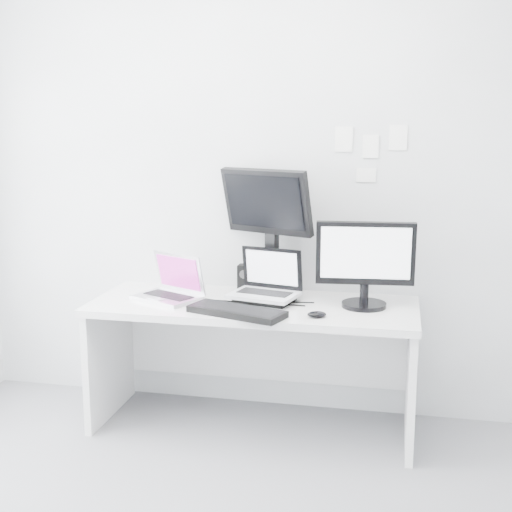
# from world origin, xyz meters

# --- Properties ---
(back_wall) EXTENTS (3.60, 0.00, 3.60)m
(back_wall) POSITION_xyz_m (0.00, 1.60, 1.35)
(back_wall) COLOR silver
(back_wall) RESTS_ON ground
(desk) EXTENTS (1.80, 0.70, 0.73)m
(desk) POSITION_xyz_m (0.00, 1.25, 0.36)
(desk) COLOR silver
(desk) RESTS_ON ground
(macbook) EXTENTS (0.44, 0.40, 0.27)m
(macbook) POSITION_xyz_m (-0.49, 1.22, 0.86)
(macbook) COLOR silver
(macbook) RESTS_ON desk
(speaker) EXTENTS (0.10, 0.10, 0.16)m
(speaker) POSITION_xyz_m (-0.10, 1.50, 0.81)
(speaker) COLOR black
(speaker) RESTS_ON desk
(dell_laptop) EXTENTS (0.41, 0.35, 0.30)m
(dell_laptop) POSITION_xyz_m (0.05, 1.28, 0.88)
(dell_laptop) COLOR silver
(dell_laptop) RESTS_ON desk
(rear_monitor) EXTENTS (0.59, 0.40, 0.75)m
(rear_monitor) POSITION_xyz_m (0.05, 1.46, 1.11)
(rear_monitor) COLOR black
(rear_monitor) RESTS_ON desk
(samsung_monitor) EXTENTS (0.55, 0.29, 0.48)m
(samsung_monitor) POSITION_xyz_m (0.60, 1.29, 0.97)
(samsung_monitor) COLOR black
(samsung_monitor) RESTS_ON desk
(keyboard) EXTENTS (0.55, 0.34, 0.03)m
(keyboard) POSITION_xyz_m (-0.03, 1.00, 0.75)
(keyboard) COLOR black
(keyboard) RESTS_ON desk
(mouse) EXTENTS (0.11, 0.09, 0.03)m
(mouse) POSITION_xyz_m (0.38, 1.04, 0.75)
(mouse) COLOR black
(mouse) RESTS_ON desk
(wall_note_0) EXTENTS (0.10, 0.00, 0.14)m
(wall_note_0) POSITION_xyz_m (0.45, 1.59, 1.62)
(wall_note_0) COLOR white
(wall_note_0) RESTS_ON back_wall
(wall_note_1) EXTENTS (0.09, 0.00, 0.13)m
(wall_note_1) POSITION_xyz_m (0.60, 1.59, 1.58)
(wall_note_1) COLOR white
(wall_note_1) RESTS_ON back_wall
(wall_note_2) EXTENTS (0.10, 0.00, 0.14)m
(wall_note_2) POSITION_xyz_m (0.75, 1.59, 1.63)
(wall_note_2) COLOR white
(wall_note_2) RESTS_ON back_wall
(wall_note_3) EXTENTS (0.11, 0.00, 0.08)m
(wall_note_3) POSITION_xyz_m (0.58, 1.59, 1.42)
(wall_note_3) COLOR white
(wall_note_3) RESTS_ON back_wall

